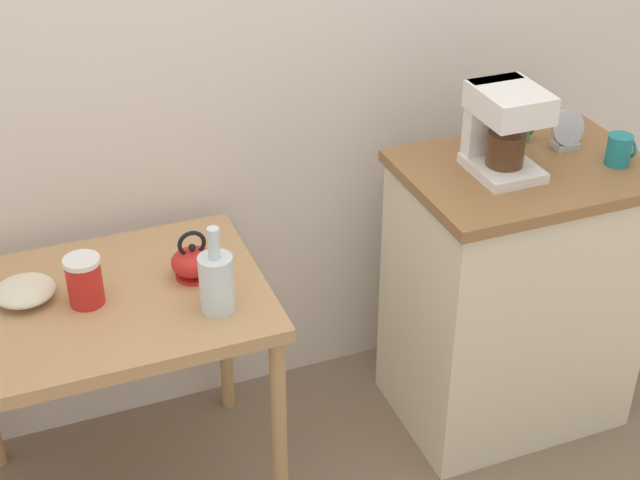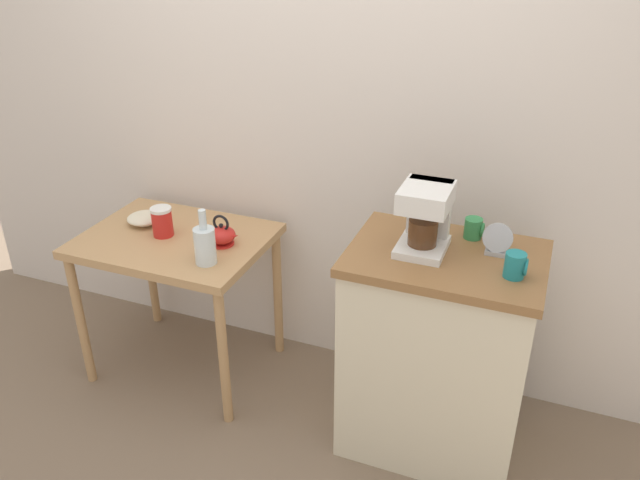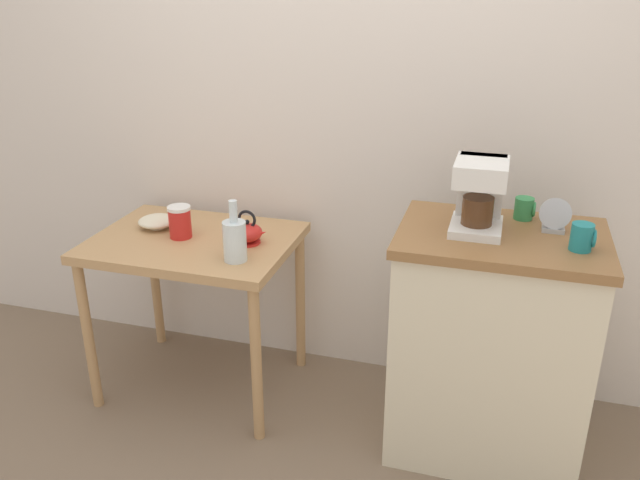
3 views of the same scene
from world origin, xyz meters
name	(u,v)px [view 1 (image 1 of 3)]	position (x,y,z in m)	size (l,w,h in m)	color
ground_plane	(311,458)	(0.00, 0.00, 0.00)	(8.00, 8.00, 0.00)	#7A6651
wooden_table	(112,325)	(-0.56, 0.06, 0.64)	(0.85, 0.64, 0.74)	tan
kitchen_counter	(512,294)	(0.70, 0.01, 0.46)	(0.74, 0.53, 0.92)	beige
bowl_stoneware	(25,291)	(-0.76, 0.13, 0.76)	(0.16, 0.16, 0.05)	beige
teakettle	(194,262)	(-0.31, 0.08, 0.78)	(0.15, 0.12, 0.15)	red
glass_carafe_vase	(216,281)	(-0.29, -0.09, 0.82)	(0.09, 0.09, 0.25)	silver
canister_enamel	(84,281)	(-0.61, 0.06, 0.80)	(0.10, 0.10, 0.14)	red
coffee_maker	(503,125)	(0.61, 0.03, 1.06)	(0.18, 0.22, 0.26)	white
mug_dark_teal	(620,150)	(0.95, -0.07, 0.97)	(0.08, 0.07, 0.09)	teal
mug_tall_green	(520,128)	(0.77, 0.18, 0.96)	(0.08, 0.07, 0.08)	#338C4C
table_clock	(567,132)	(0.87, 0.08, 0.98)	(0.11, 0.06, 0.12)	#B2B5BA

